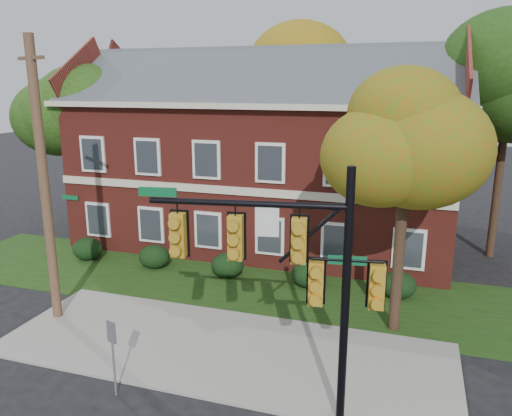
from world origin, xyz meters
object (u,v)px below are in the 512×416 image
(traffic_signal, at_px, (296,269))
(hedge_far_right, at_px, (398,285))
(tree_left_rear, at_px, (82,110))
(tree_near_right, at_px, (416,130))
(hedge_far_left, at_px, (88,249))
(hedge_left, at_px, (154,257))
(hedge_center, at_px, (227,265))
(sign_post, at_px, (112,346))
(tree_far_rear, at_px, (322,70))
(apartment_building, at_px, (264,146))
(utility_pole, at_px, (44,183))
(hedge_right, at_px, (308,275))

(traffic_signal, bearing_deg, hedge_far_right, 66.38)
(tree_left_rear, bearing_deg, tree_near_right, -22.36)
(hedge_far_left, bearing_deg, hedge_left, 0.00)
(hedge_center, xyz_separation_m, tree_left_rear, (-9.73, 4.14, 6.16))
(hedge_left, bearing_deg, sign_post, -67.12)
(hedge_left, distance_m, traffic_signal, 12.21)
(tree_near_right, xyz_separation_m, tree_far_rear, (-5.88, 15.93, 2.17))
(tree_far_rear, bearing_deg, tree_left_rear, -141.03)
(tree_left_rear, bearing_deg, hedge_far_right, -13.89)
(apartment_building, bearing_deg, hedge_left, -123.67)
(hedge_far_right, xyz_separation_m, utility_pole, (-11.34, -5.41, 4.32))
(tree_left_rear, bearing_deg, apartment_building, 6.54)
(tree_near_right, relative_size, tree_far_rear, 0.74)
(hedge_far_right, bearing_deg, sign_post, -128.13)
(apartment_building, height_order, utility_pole, apartment_building)
(hedge_far_right, relative_size, traffic_signal, 0.22)
(tree_near_right, bearing_deg, traffic_signal, -113.62)
(traffic_signal, distance_m, utility_pole, 9.67)
(hedge_right, distance_m, tree_left_rear, 15.17)
(apartment_building, relative_size, hedge_center, 13.43)
(utility_pole, bearing_deg, hedge_far_right, 46.51)
(tree_near_right, distance_m, tree_left_rear, 18.33)
(tree_near_right, distance_m, traffic_signal, 6.47)
(apartment_building, xyz_separation_m, hedge_center, (0.00, -5.25, -4.46))
(tree_far_rear, relative_size, sign_post, 5.39)
(apartment_building, height_order, tree_left_rear, apartment_building)
(hedge_right, height_order, tree_left_rear, tree_left_rear)
(hedge_far_left, distance_m, hedge_right, 10.50)
(tree_left_rear, relative_size, tree_far_rear, 0.77)
(hedge_right, bearing_deg, hedge_center, 180.00)
(traffic_signal, bearing_deg, sign_post, 176.90)
(hedge_far_right, bearing_deg, apartment_building, 143.11)
(hedge_center, bearing_deg, hedge_far_right, 0.00)
(hedge_center, bearing_deg, hedge_right, 0.00)
(apartment_building, bearing_deg, utility_pole, -112.14)
(hedge_left, height_order, tree_far_rear, tree_far_rear)
(utility_pole, xyz_separation_m, sign_post, (4.51, -3.29, -3.39))
(hedge_left, relative_size, tree_left_rear, 0.16)
(hedge_far_right, distance_m, tree_left_rear, 18.30)
(hedge_center, xyz_separation_m, tree_near_right, (7.22, -2.83, 6.14))
(traffic_signal, bearing_deg, apartment_building, 100.81)
(tree_left_rear, height_order, sign_post, tree_left_rear)
(hedge_right, xyz_separation_m, traffic_signal, (1.38, -8.20, 3.41))
(hedge_far_left, bearing_deg, apartment_building, 36.89)
(tree_far_rear, bearing_deg, hedge_far_left, -122.50)
(hedge_center, distance_m, sign_post, 8.75)
(apartment_building, distance_m, traffic_signal, 14.35)
(apartment_building, height_order, tree_far_rear, tree_far_rear)
(hedge_far_right, bearing_deg, tree_near_right, -85.48)
(tree_near_right, relative_size, utility_pole, 0.90)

